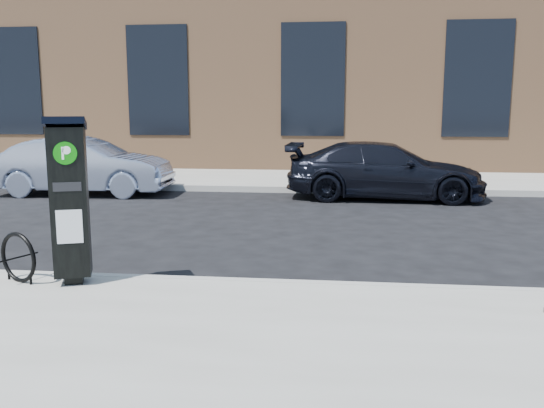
# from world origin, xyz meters

# --- Properties ---
(ground) EXTENTS (120.00, 120.00, 0.00)m
(ground) POSITION_xyz_m (0.00, 0.00, 0.00)
(ground) COLOR black
(ground) RESTS_ON ground
(sidewalk_far) EXTENTS (60.00, 12.00, 0.15)m
(sidewalk_far) POSITION_xyz_m (0.00, 14.00, 0.07)
(sidewalk_far) COLOR gray
(sidewalk_far) RESTS_ON ground
(curb_near) EXTENTS (60.00, 0.12, 0.16)m
(curb_near) POSITION_xyz_m (0.00, -0.02, 0.07)
(curb_near) COLOR #9E9B93
(curb_near) RESTS_ON ground
(curb_far) EXTENTS (60.00, 0.12, 0.16)m
(curb_far) POSITION_xyz_m (0.00, 8.02, 0.07)
(curb_far) COLOR #9E9B93
(curb_far) RESTS_ON ground
(building) EXTENTS (28.00, 10.05, 8.25)m
(building) POSITION_xyz_m (-0.00, 17.00, 4.15)
(building) COLOR #9C6C47
(building) RESTS_ON ground
(parking_kiosk) EXTENTS (0.54, 0.51, 1.90)m
(parking_kiosk) POSITION_xyz_m (-2.17, -0.35, 1.12)
(parking_kiosk) COLOR black
(parking_kiosk) RESTS_ON sidewalk_near
(bike_rack) EXTENTS (0.56, 0.28, 0.60)m
(bike_rack) POSITION_xyz_m (-2.81, -0.40, 0.44)
(bike_rack) COLOR black
(bike_rack) RESTS_ON sidewalk_near
(car_silver) EXTENTS (4.38, 1.71, 1.42)m
(car_silver) POSITION_xyz_m (-5.46, 7.15, 0.71)
(car_silver) COLOR #909CB8
(car_silver) RESTS_ON ground
(car_dark) EXTENTS (4.68, 2.03, 1.34)m
(car_dark) POSITION_xyz_m (1.93, 7.33, 0.67)
(car_dark) COLOR black
(car_dark) RESTS_ON ground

